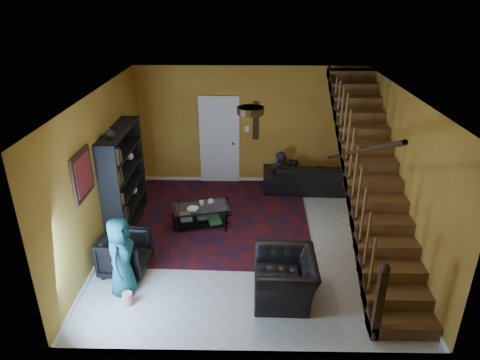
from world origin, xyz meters
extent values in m
plane|color=beige|center=(0.00, 0.00, 0.00)|extent=(5.50, 5.50, 0.00)
plane|color=gold|center=(0.00, 2.75, 1.40)|extent=(5.20, 0.00, 5.20)
plane|color=gold|center=(0.00, -2.75, 1.40)|extent=(5.20, 0.00, 5.20)
plane|color=gold|center=(-2.60, 0.00, 1.40)|extent=(0.00, 5.50, 5.50)
plane|color=gold|center=(2.60, 0.00, 1.40)|extent=(0.00, 5.50, 5.50)
plane|color=white|center=(0.00, 0.00, 2.80)|extent=(5.50, 5.50, 0.00)
cube|color=silver|center=(0.00, 2.74, 0.05)|extent=(5.20, 0.02, 0.10)
cube|color=silver|center=(-2.59, 0.00, 0.05)|extent=(0.02, 5.50, 0.10)
cube|color=gold|center=(2.12, 0.00, 1.32)|extent=(0.95, 4.92, 2.83)
cube|color=black|center=(1.67, 0.00, 1.40)|extent=(0.04, 5.02, 3.02)
cylinder|color=black|center=(1.70, 0.00, 1.85)|extent=(0.07, 4.20, 2.44)
cube|color=black|center=(1.70, -2.40, 0.55)|extent=(0.10, 0.10, 1.10)
cube|color=black|center=(-2.41, 0.60, 1.00)|extent=(0.35, 1.80, 2.00)
cube|color=black|center=(-2.41, 0.60, 0.40)|extent=(0.35, 1.72, 0.03)
cube|color=black|center=(-2.41, 0.60, 1.16)|extent=(0.35, 1.72, 0.03)
cube|color=silver|center=(-0.70, 2.73, 1.02)|extent=(0.82, 0.05, 2.05)
cube|color=maroon|center=(-2.57, -0.90, 1.75)|extent=(0.04, 0.74, 0.74)
cube|color=black|center=(0.15, 2.73, 1.55)|extent=(0.14, 0.03, 0.90)
cylinder|color=#3F2814|center=(0.00, -0.80, 2.74)|extent=(0.40, 0.40, 0.10)
cube|color=#4E0F0D|center=(-0.68, 1.24, 0.01)|extent=(3.90, 4.42, 0.02)
imported|color=black|center=(1.50, 2.30, 0.34)|extent=(2.34, 0.97, 0.67)
imported|color=black|center=(-2.05, -0.94, 0.35)|extent=(0.83, 0.81, 0.69)
imported|color=black|center=(0.55, -1.55, 0.34)|extent=(0.94, 1.07, 0.69)
imported|color=black|center=(0.72, 2.35, 0.24)|extent=(0.51, 0.34, 1.39)
imported|color=black|center=(1.00, 2.35, 0.15)|extent=(0.62, 0.50, 1.19)
imported|color=#174D58|center=(-1.95, -1.46, 0.65)|extent=(0.46, 0.67, 1.29)
cube|color=black|center=(-1.46, 0.33, 0.20)|extent=(0.04, 0.04, 0.40)
cube|color=black|center=(-0.45, 0.33, 0.20)|extent=(0.04, 0.04, 0.40)
cube|color=black|center=(-1.46, 0.89, 0.20)|extent=(0.04, 0.04, 0.40)
cube|color=black|center=(-0.45, 0.89, 0.20)|extent=(0.04, 0.04, 0.40)
cube|color=black|center=(-0.95, 0.61, 0.11)|extent=(1.12, 0.81, 0.02)
cube|color=silver|center=(-0.95, 0.61, 0.40)|extent=(1.20, 0.88, 0.02)
imported|color=#999999|center=(-0.77, 0.74, 0.46)|extent=(0.13, 0.13, 0.09)
imported|color=#999999|center=(-0.94, 0.67, 0.46)|extent=(0.11, 0.11, 0.09)
imported|color=#999999|center=(-1.09, 0.44, 0.44)|extent=(0.26, 0.26, 0.05)
imported|color=#999999|center=(-2.41, 0.10, 2.10)|extent=(0.18, 0.18, 0.19)
cylinder|color=red|center=(-1.83, -1.78, 0.11)|extent=(0.16, 0.16, 0.18)
camera|label=1|loc=(-0.04, -6.86, 4.37)|focal=32.00mm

